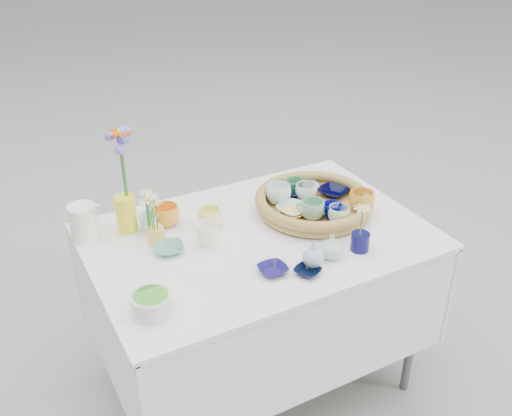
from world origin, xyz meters
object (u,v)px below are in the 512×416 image
wicker_tray (314,203)px  bud_vase_seafoam (332,246)px  tall_vase_yellow (126,214)px  display_table (258,380)px

wicker_tray → bud_vase_seafoam: (-0.13, -0.30, 0.01)m
bud_vase_seafoam → wicker_tray: bearing=67.6°
bud_vase_seafoam → tall_vase_yellow: bearing=138.2°
wicker_tray → bud_vase_seafoam: bearing=-112.4°
display_table → tall_vase_yellow: bearing=148.2°
display_table → bud_vase_seafoam: (0.15, -0.25, 0.81)m
display_table → tall_vase_yellow: tall_vase_yellow is taller
wicker_tray → tall_vase_yellow: 0.74m
display_table → wicker_tray: size_ratio=2.66×
wicker_tray → tall_vase_yellow: size_ratio=3.24×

